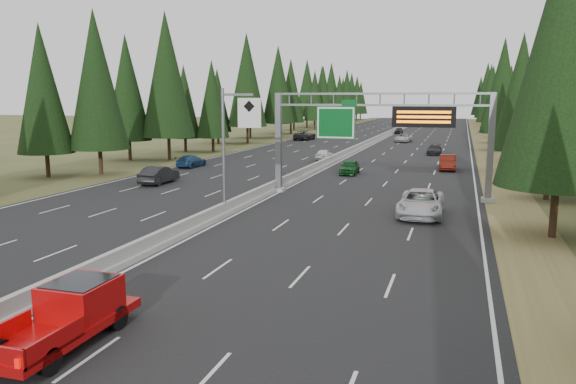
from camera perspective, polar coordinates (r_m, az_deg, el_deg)
The scene contains 19 objects.
road at distance 88.70m, azimuth 7.95°, elevation 4.62°, with size 32.00×260.00×0.08m, color black.
shoulder_right at distance 87.63m, azimuth 19.53°, elevation 4.10°, with size 3.60×260.00×0.06m, color olive.
shoulder_left at distance 93.22m, azimuth -2.95°, elevation 4.92°, with size 3.60×260.00×0.06m, color #3F4721.
median_barrier at distance 88.67m, azimuth 7.95°, elevation 4.86°, with size 0.70×260.00×0.85m.
sign_gantry at distance 42.51m, azimuth 10.10°, elevation 6.40°, with size 16.75×0.98×7.80m.
hov_sign_pole at distance 35.08m, azimuth -5.72°, elevation 4.98°, with size 2.80×0.50×8.00m.
tree_row_right at distance 76.00m, azimuth 23.46°, elevation 9.96°, with size 12.14×243.17×18.95m.
tree_row_left at distance 93.15m, azimuth -5.80°, elevation 10.47°, with size 11.90×243.50×18.30m.
silver_minivan at distance 36.52m, azimuth 13.36°, elevation -1.09°, with size 2.74×5.95×1.65m, color silver.
red_pickup at distance 18.79m, azimuth -21.07°, elevation -11.08°, with size 1.94×5.43×1.77m.
car_ahead_green at distance 55.56m, azimuth 6.28°, elevation 2.54°, with size 1.66×4.12×1.40m, color #12511C.
car_ahead_dkred at distance 60.71m, azimuth 15.90°, elevation 2.90°, with size 1.64×4.72×1.55m, color #5E170D.
car_ahead_dkgrey at distance 77.07m, azimuth 14.64°, elevation 4.18°, with size 1.81×4.45×1.29m, color black.
car_ahead_white at distance 98.17m, azimuth 11.66°, elevation 5.41°, with size 2.32×5.03×1.40m, color #B5B5B5.
car_ahead_far at distance 120.93m, azimuth 11.20°, elevation 6.14°, with size 1.54×3.83×1.31m, color black.
car_onc_near at distance 50.29m, azimuth -12.97°, elevation 1.72°, with size 1.65×4.72×1.55m, color black.
car_onc_blue at distance 61.90m, azimuth -9.81°, elevation 3.12°, with size 1.81×4.45×1.29m, color navy.
car_onc_white at distance 67.79m, azimuth 3.73°, elevation 3.82°, with size 1.61×4.01×1.37m, color silver.
car_onc_far at distance 100.95m, azimuth 1.70°, elevation 5.78°, with size 2.71×5.88×1.64m, color black.
Camera 1 is at (14.19, -7.24, 7.46)m, focal length 35.00 mm.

